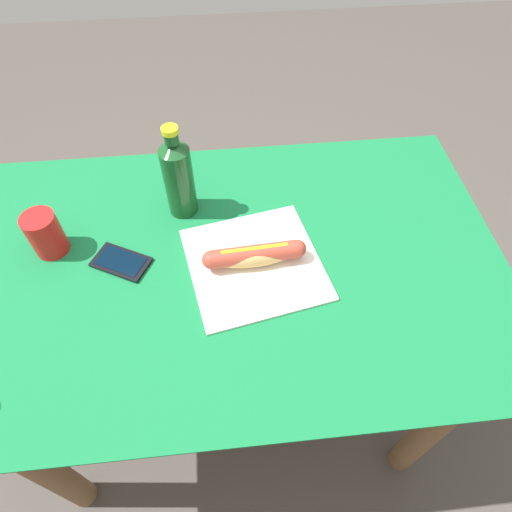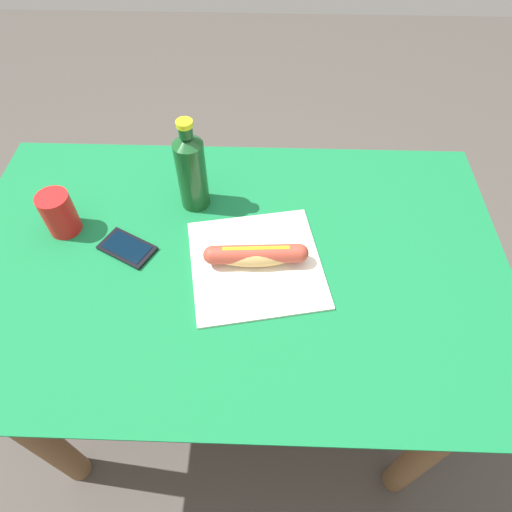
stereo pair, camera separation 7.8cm
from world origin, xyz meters
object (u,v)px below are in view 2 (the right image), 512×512
(hot_dog, at_px, (256,255))
(cell_phone, at_px, (127,248))
(drinking_cup, at_px, (59,213))
(soda_bottle, at_px, (191,170))

(hot_dog, distance_m, cell_phone, 0.29)
(hot_dog, relative_size, drinking_cup, 2.18)
(cell_phone, xyz_separation_m, soda_bottle, (-0.14, -0.15, 0.10))
(cell_phone, bearing_deg, drinking_cup, -20.08)
(hot_dog, xyz_separation_m, cell_phone, (0.29, -0.03, -0.03))
(drinking_cup, bearing_deg, soda_bottle, -162.04)
(soda_bottle, relative_size, drinking_cup, 2.27)
(cell_phone, distance_m, drinking_cup, 0.17)
(drinking_cup, bearing_deg, cell_phone, 159.92)
(hot_dog, xyz_separation_m, soda_bottle, (0.15, -0.19, 0.07))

